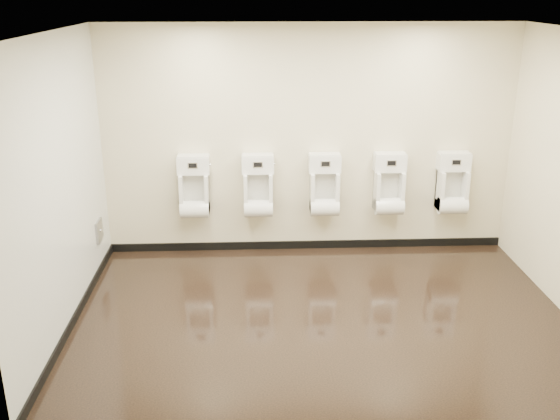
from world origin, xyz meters
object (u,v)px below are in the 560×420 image
(access_panel, at_px, (99,231))
(urinal_3, at_px, (389,188))
(urinal_2, at_px, (324,189))
(urinal_4, at_px, (452,188))
(urinal_1, at_px, (258,190))
(urinal_0, at_px, (194,191))

(access_panel, distance_m, urinal_3, 3.51)
(urinal_2, relative_size, urinal_4, 1.00)
(urinal_1, bearing_deg, urinal_2, 0.00)
(urinal_1, relative_size, urinal_4, 1.00)
(urinal_1, height_order, urinal_2, same)
(urinal_3, bearing_deg, urinal_4, 0.00)
(urinal_3, relative_size, urinal_4, 1.00)
(access_panel, distance_m, urinal_4, 4.30)
(urinal_3, height_order, urinal_4, same)
(urinal_3, distance_m, urinal_4, 0.79)
(urinal_0, xyz_separation_m, urinal_3, (2.39, 0.00, 0.00))
(access_panel, height_order, urinal_1, urinal_1)
(urinal_1, height_order, urinal_3, same)
(urinal_3, bearing_deg, urinal_0, 180.00)
(urinal_1, bearing_deg, urinal_0, 180.00)
(access_panel, relative_size, urinal_0, 0.34)
(urinal_4, bearing_deg, urinal_2, 180.00)
(urinal_0, bearing_deg, urinal_2, 0.00)
(access_panel, distance_m, urinal_2, 2.73)
(access_panel, relative_size, urinal_3, 0.34)
(urinal_0, height_order, urinal_1, same)
(access_panel, distance_m, urinal_1, 1.93)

